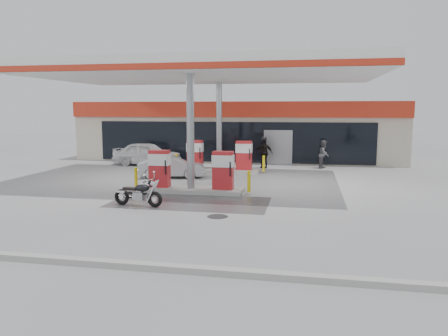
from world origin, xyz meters
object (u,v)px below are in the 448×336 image
(hatchback_silver, at_px, (172,167))
(parked_car_left, at_px, (125,149))
(pump_island_far, at_px, (219,160))
(biker_walking, at_px, (264,153))
(pump_island_near, at_px, (191,176))
(parked_motorcycle, at_px, (139,194))
(parked_car_right, at_px, (335,154))
(sedan_white, at_px, (147,154))
(attendant, at_px, (324,154))

(hatchback_silver, relative_size, parked_car_left, 0.85)
(pump_island_far, bearing_deg, biker_walking, 44.01)
(pump_island_near, height_order, hatchback_silver, pump_island_near)
(parked_motorcycle, relative_size, parked_car_left, 0.49)
(parked_car_right, bearing_deg, parked_motorcycle, 131.03)
(parked_car_right, bearing_deg, pump_island_near, 129.34)
(biker_walking, bearing_deg, sedan_white, -177.41)
(sedan_white, distance_m, attendant, 10.94)
(parked_motorcycle, height_order, parked_car_left, parked_car_left)
(pump_island_near, relative_size, parked_car_left, 1.28)
(parked_car_left, height_order, parked_car_right, parked_car_right)
(attendant, bearing_deg, pump_island_near, 164.53)
(parked_car_left, relative_size, biker_walking, 2.23)
(parked_car_right, bearing_deg, sedan_white, 85.28)
(pump_island_far, distance_m, parked_motorcycle, 9.08)
(hatchback_silver, height_order, parked_car_left, parked_car_left)
(parked_motorcycle, xyz_separation_m, hatchback_silver, (-0.85, 6.60, 0.12))
(attendant, relative_size, biker_walking, 0.94)
(parked_car_left, bearing_deg, pump_island_near, -160.78)
(pump_island_near, height_order, sedan_white, pump_island_near)
(pump_island_near, height_order, attendant, pump_island_near)
(pump_island_near, height_order, parked_motorcycle, pump_island_near)
(pump_island_far, distance_m, hatchback_silver, 3.14)
(pump_island_near, xyz_separation_m, attendant, (5.82, 8.80, 0.13))
(parked_motorcycle, relative_size, attendant, 1.16)
(parked_car_left, bearing_deg, hatchback_silver, -158.62)
(hatchback_silver, bearing_deg, biker_walking, -54.13)
(hatchback_silver, bearing_deg, parked_car_right, -58.41)
(parked_car_left, xyz_separation_m, parked_car_right, (14.96, -0.41, 0.04))
(hatchback_silver, xyz_separation_m, parked_car_left, (-6.30, 8.40, 0.02))
(pump_island_far, xyz_separation_m, biker_walking, (2.28, 2.20, 0.19))
(pump_island_near, height_order, parked_car_right, pump_island_near)
(parked_motorcycle, height_order, biker_walking, biker_walking)
(pump_island_near, height_order, pump_island_far, same)
(sedan_white, bearing_deg, parked_motorcycle, -162.12)
(pump_island_far, relative_size, parked_motorcycle, 2.63)
(biker_walking, bearing_deg, pump_island_near, -102.93)
(parked_motorcycle, xyz_separation_m, parked_car_left, (-7.15, 15.00, 0.14))
(pump_island_near, bearing_deg, biker_walking, 74.48)
(sedan_white, relative_size, hatchback_silver, 1.26)
(pump_island_far, bearing_deg, parked_car_left, 144.18)
(parked_motorcycle, bearing_deg, pump_island_near, 75.97)
(pump_island_near, bearing_deg, attendant, 56.52)
(pump_island_far, relative_size, parked_car_right, 1.16)
(attendant, bearing_deg, biker_walking, 117.62)
(biker_walking, bearing_deg, attendant, 12.20)
(pump_island_far, bearing_deg, parked_car_right, 40.09)
(pump_island_far, height_order, sedan_white, pump_island_far)
(pump_island_near, distance_m, parked_motorcycle, 3.23)
(parked_car_right, bearing_deg, biker_walking, 107.01)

